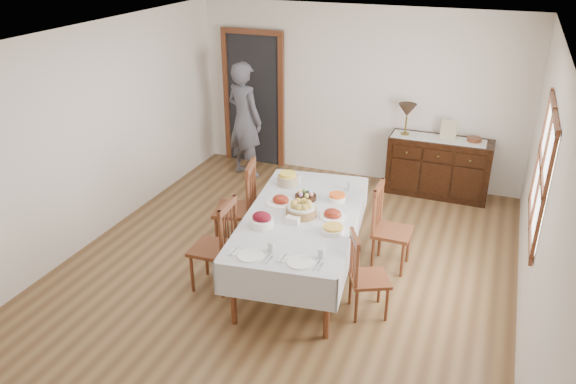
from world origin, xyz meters
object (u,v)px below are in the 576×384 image
(person, at_px, (244,116))
(table_lamp, at_px, (407,111))
(chair_left_near, at_px, (217,245))
(sideboard, at_px, (438,167))
(dining_table, at_px, (302,222))
(chair_right_near, at_px, (365,274))
(chair_right_far, at_px, (388,226))
(chair_left_far, at_px, (239,205))

(person, height_order, table_lamp, person)
(chair_left_near, xyz_separation_m, sideboard, (1.88, 3.27, -0.09))
(dining_table, distance_m, sideboard, 2.99)
(chair_right_near, xyz_separation_m, chair_right_far, (0.02, 0.97, 0.05))
(chair_left_near, height_order, sideboard, chair_left_near)
(chair_right_near, bearing_deg, dining_table, 37.73)
(chair_left_near, relative_size, chair_right_far, 1.03)
(chair_left_far, xyz_separation_m, table_lamp, (1.51, 2.39, 0.66))
(chair_left_far, distance_m, sideboard, 3.15)
(person, bearing_deg, chair_left_near, 131.06)
(chair_right_far, xyz_separation_m, person, (-2.65, 1.86, 0.45))
(chair_left_far, relative_size, chair_right_far, 1.10)
(chair_left_near, relative_size, person, 0.54)
(chair_right_far, bearing_deg, sideboard, -6.42)
(sideboard, height_order, person, person)
(chair_right_near, distance_m, chair_right_far, 0.97)
(chair_left_far, distance_m, chair_right_near, 1.89)
(dining_table, xyz_separation_m, chair_right_near, (0.81, -0.39, -0.24))
(chair_left_near, xyz_separation_m, chair_right_far, (1.60, 1.08, -0.02))
(dining_table, bearing_deg, chair_right_near, -33.15)
(dining_table, xyz_separation_m, sideboard, (1.11, 2.76, -0.26))
(chair_left_near, height_order, chair_right_far, chair_left_near)
(chair_left_far, height_order, chair_right_near, chair_left_far)
(chair_right_far, relative_size, sideboard, 0.70)
(dining_table, distance_m, chair_right_near, 0.93)
(person, xyz_separation_m, table_lamp, (2.41, 0.31, 0.26))
(sideboard, xyz_separation_m, table_lamp, (-0.52, -0.02, 0.79))
(chair_left_near, distance_m, chair_left_far, 0.87)
(table_lamp, bearing_deg, dining_table, -102.10)
(chair_left_near, relative_size, chair_right_near, 1.15)
(chair_right_near, bearing_deg, chair_left_far, 40.27)
(chair_left_near, xyz_separation_m, table_lamp, (1.36, 3.25, 0.69))
(dining_table, bearing_deg, sideboard, 60.81)
(chair_right_far, bearing_deg, chair_left_far, 97.99)
(sideboard, bearing_deg, chair_right_near, -95.33)
(dining_table, relative_size, chair_right_far, 2.41)
(dining_table, bearing_deg, chair_left_far, 151.70)
(chair_left_near, xyz_separation_m, chair_left_far, (-0.15, 0.86, 0.04))
(chair_left_far, relative_size, sideboard, 0.77)
(chair_left_far, bearing_deg, person, -169.70)
(chair_right_far, bearing_deg, chair_right_near, 179.59)
(chair_right_far, distance_m, person, 3.27)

